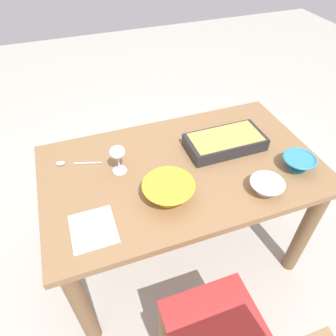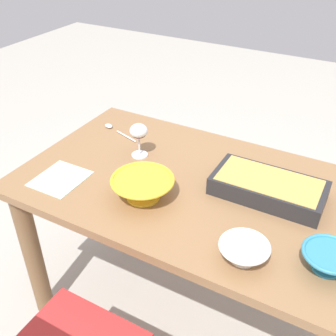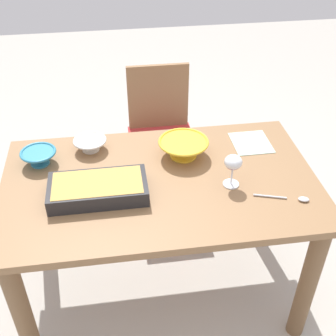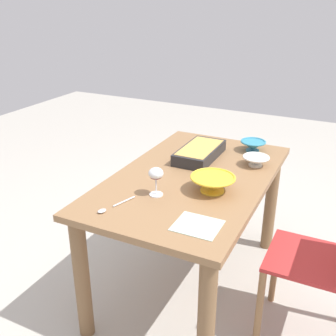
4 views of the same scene
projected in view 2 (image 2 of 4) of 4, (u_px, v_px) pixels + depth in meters
The scene contains 9 objects.
ground_plane at pixel (189, 307), 1.94m from camera, with size 8.00×8.00×0.00m, color #B2ADA3.
dining_table at pixel (194, 211), 1.60m from camera, with size 1.35×0.80×0.74m.
wine_glass at pixel (139, 133), 1.63m from camera, with size 0.07×0.07×0.15m.
casserole_dish at pixel (268, 187), 1.44m from camera, with size 0.40×0.20×0.07m.
mixing_bowl at pixel (143, 187), 1.43m from camera, with size 0.23×0.23×0.08m.
small_bowl at pixel (328, 259), 1.15m from camera, with size 0.16×0.16×0.07m.
serving_bowl at pixel (244, 250), 1.19m from camera, with size 0.16×0.16×0.06m.
serving_spoon at pixel (114, 129), 1.88m from camera, with size 0.22×0.08×0.01m.
napkin at pixel (60, 179), 1.55m from camera, with size 0.18×0.20×0.00m, color #B2CCB7.
Camera 2 is at (0.51, -1.13, 1.64)m, focal length 42.81 mm.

